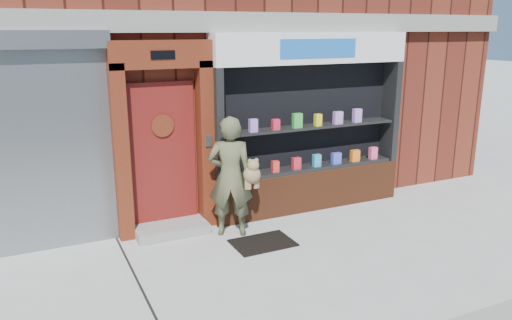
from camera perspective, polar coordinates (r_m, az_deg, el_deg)
ground at (r=6.66m, az=0.90°, el=-12.55°), size 80.00×80.00×0.00m
red_door_bay at (r=7.57m, az=-10.44°, el=2.36°), size 1.52×0.58×2.90m
pharmacy_bay at (r=8.51m, az=6.13°, el=3.31°), size 3.50×0.41×3.00m
woman at (r=7.44m, az=-2.84°, el=-1.91°), size 0.81×0.68×1.83m
doormat at (r=7.42m, az=0.78°, el=-9.45°), size 0.89×0.63×0.02m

